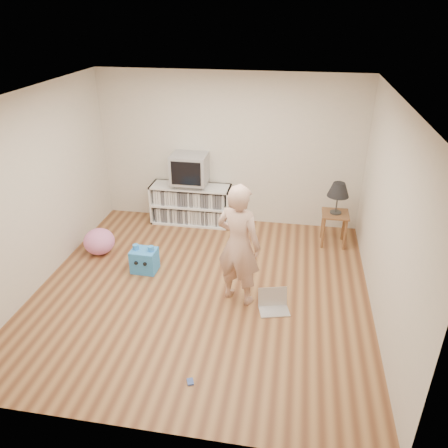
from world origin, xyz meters
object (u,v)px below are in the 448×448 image
media_unit (191,204)px  dvd_deck (190,184)px  plush_blue (144,260)px  side_table (335,221)px  table_lamp (338,190)px  crt_tv (190,168)px  person (239,245)px  laptop (273,304)px  plush_pink (99,241)px

media_unit → dvd_deck: size_ratio=3.11×
plush_blue → dvd_deck: bearing=81.7°
side_table → plush_blue: size_ratio=1.30×
side_table → dvd_deck: bearing=171.4°
table_lamp → plush_blue: 3.15m
crt_tv → person: bearing=-61.5°
table_lamp → media_unit: bearing=171.1°
dvd_deck → laptop: bearing=-54.1°
person → dvd_deck: bearing=-42.1°
side_table → crt_tv: bearing=171.5°
media_unit → plush_pink: media_unit is taller
crt_tv → dvd_deck: bearing=90.0°
crt_tv → laptop: 2.94m
dvd_deck → crt_tv: (0.00, -0.00, 0.29)m
crt_tv → plush_blue: bearing=-100.1°
laptop → plush_blue: bearing=148.6°
dvd_deck → person: 2.41m
media_unit → plush_blue: bearing=-100.0°
crt_tv → table_lamp: bearing=-8.5°
dvd_deck → side_table: bearing=-8.6°
person → plush_blue: (-1.45, 0.44, -0.64)m
table_lamp → laptop: bearing=-113.8°
crt_tv → plush_pink: (-1.16, -1.30, -0.82)m
dvd_deck → side_table: 2.51m
media_unit → side_table: size_ratio=2.55×
person → laptop: bearing=-175.7°
plush_pink → crt_tv: bearing=48.2°
side_table → plush_pink: 3.75m
dvd_deck → table_lamp: bearing=-8.6°
person → plush_pink: (-2.31, 0.81, -0.62)m
dvd_deck → plush_blue: dvd_deck is taller
table_lamp → laptop: table_lamp is taller
plush_blue → table_lamp: bearing=27.1°
dvd_deck → plush_blue: 1.79m
side_table → person: 2.23m
person → side_table: bearing=-107.4°
table_lamp → plush_pink: (-3.62, -0.94, -0.74)m
person → media_unit: bearing=-42.3°
media_unit → crt_tv: size_ratio=2.33×
media_unit → table_lamp: 2.56m
crt_tv → laptop: size_ratio=1.36×
crt_tv → plush_pink: size_ratio=1.25×
dvd_deck → crt_tv: size_ratio=0.75×
media_unit → crt_tv: (0.00, -0.02, 0.67)m
table_lamp → laptop: 2.23m
dvd_deck → crt_tv: 0.29m
person → laptop: (0.48, -0.13, -0.75)m
person → plush_pink: bearing=0.1°
media_unit → plush_pink: bearing=-131.3°
person → laptop: 0.90m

